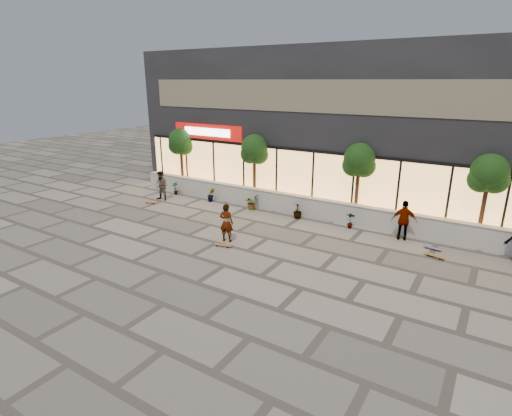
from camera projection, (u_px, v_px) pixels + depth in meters
The scene contains 19 objects.
ground at pixel (224, 266), 15.26m from camera, with size 80.00×80.00×0.00m, color #A2988C.
planter_wall at pixel (304, 206), 20.75m from camera, with size 22.00×0.42×1.04m.
retail_building at pixel (346, 124), 24.04m from camera, with size 24.00×9.17×8.50m.
shrub_a at pixel (175, 188), 24.64m from camera, with size 0.43×0.29×0.81m, color #113712.
shrub_b at pixel (211, 195), 23.22m from camera, with size 0.45×0.36×0.81m, color #113712.
shrub_c at pixel (252, 202), 21.81m from camera, with size 0.73×0.63×0.81m, color #113712.
shrub_d at pixel (298, 211), 20.39m from camera, with size 0.45×0.45×0.81m, color #113712.
shrub_e at pixel (350, 220), 18.98m from camera, with size 0.43×0.29×0.81m, color #113712.
tree_west at pixel (181, 143), 25.11m from camera, with size 1.60×1.50×3.92m.
tree_midwest at pixel (254, 151), 22.33m from camera, with size 1.60×1.50×3.92m.
tree_mideast at pixel (359, 162), 19.30m from camera, with size 1.60×1.50×3.92m.
tree_east at pixel (489, 176), 16.52m from camera, with size 1.60×1.50×3.92m.
skater_center at pixel (226, 223), 17.33m from camera, with size 0.63×0.41×1.72m, color white.
skater_left at pixel (162, 186), 23.33m from camera, with size 0.84×0.66×1.73m, color #8F745C.
skater_right_near at pixel (404, 221), 17.47m from camera, with size 1.06×0.44×1.81m, color silver.
skateboard_center at pixel (223, 245), 16.96m from camera, with size 0.80×0.37×0.09m.
skateboard_left at pixel (151, 202), 22.91m from camera, with size 0.74×0.33×0.09m.
skateboard_right_near at pixel (434, 256), 15.94m from camera, with size 0.83×0.39×0.10m.
skateboard_right_far at pixel (433, 248), 16.67m from camera, with size 0.75×0.30×0.09m.
Camera 1 is at (8.38, -11.10, 6.76)m, focal length 28.00 mm.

